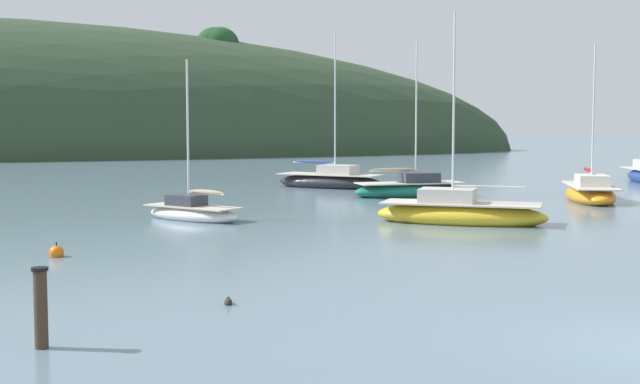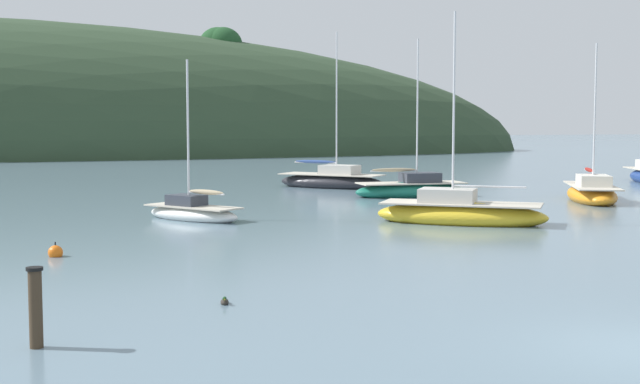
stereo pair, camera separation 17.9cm
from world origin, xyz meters
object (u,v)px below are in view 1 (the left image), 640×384
mooring_buoy_channel (57,253)px  duck_straggler (228,302)px  sailboat_cream_ketch (590,193)px  sailboat_yellow_far (192,212)px  sailboat_red_portside (411,189)px  sailboat_white_near (331,181)px  jetty_piling (41,307)px  sailboat_navy_dinghy (460,213)px

mooring_buoy_channel → duck_straggler: 8.79m
sailboat_cream_ketch → duck_straggler: 28.97m
sailboat_yellow_far → duck_straggler: 16.47m
sailboat_red_portside → sailboat_white_near: 7.37m
sailboat_white_near → jetty_piling: sailboat_white_near is taller
sailboat_yellow_far → jetty_piling: 19.82m
sailboat_cream_ketch → jetty_piling: sailboat_cream_ketch is taller
sailboat_red_portside → sailboat_white_near: bearing=107.6°
sailboat_red_portside → sailboat_white_near: sailboat_white_near is taller
sailboat_red_portside → jetty_piling: (-18.45, -26.25, 0.36)m
sailboat_red_portside → mooring_buoy_channel: size_ratio=15.89×
duck_straggler → sailboat_cream_ketch: bearing=39.9°
sailboat_yellow_far → mooring_buoy_channel: sailboat_yellow_far is taller
sailboat_red_portside → sailboat_white_near: (-2.23, 7.02, 0.03)m
sailboat_navy_dinghy → sailboat_cream_ketch: bearing=31.8°
jetty_piling → sailboat_navy_dinghy: bearing=43.3°
sailboat_cream_ketch → mooring_buoy_channel: bearing=-157.7°
sailboat_white_near → sailboat_navy_dinghy: bearing=-92.1°
sailboat_navy_dinghy → sailboat_red_portside: 11.94m
sailboat_white_near → sailboat_red_portside: bearing=-72.4°
sailboat_yellow_far → sailboat_cream_ketch: bearing=6.2°
sailboat_white_near → sailboat_yellow_far: size_ratio=1.43×
sailboat_navy_dinghy → sailboat_cream_ketch: 12.42m
sailboat_navy_dinghy → sailboat_red_portside: sailboat_red_portside is taller
sailboat_red_portside → duck_straggler: bearing=-121.6°
sailboat_yellow_far → sailboat_cream_ketch: sailboat_cream_ketch is taller
sailboat_navy_dinghy → sailboat_red_portside: bearing=75.9°
sailboat_navy_dinghy → duck_straggler: size_ratio=20.05×
sailboat_navy_dinghy → sailboat_yellow_far: (-9.92, 4.33, -0.09)m
sailboat_red_portside → mooring_buoy_channel: (-18.16, -15.61, -0.27)m
sailboat_navy_dinghy → mooring_buoy_channel: bearing=-165.2°
sailboat_navy_dinghy → sailboat_yellow_far: size_ratio=1.28×
sailboat_cream_ketch → jetty_piling: (-26.11, -21.21, 0.34)m
sailboat_cream_ketch → mooring_buoy_channel: (-25.82, -10.57, -0.28)m
duck_straggler → jetty_piling: bearing=-146.0°
mooring_buoy_channel → jetty_piling: (-0.29, -10.64, 0.62)m
sailboat_navy_dinghy → duck_straggler: sailboat_navy_dinghy is taller
sailboat_white_near → mooring_buoy_channel: 27.67m
sailboat_white_near → sailboat_yellow_far: (-10.58, -14.27, -0.10)m
sailboat_navy_dinghy → jetty_piling: sailboat_navy_dinghy is taller
sailboat_red_portside → jetty_piling: size_ratio=5.88×
sailboat_red_portside → jetty_piling: bearing=-125.1°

